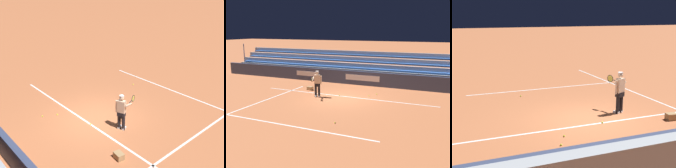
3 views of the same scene
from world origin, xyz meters
TOP-DOWN VIEW (x-y plane):
  - ground_plane at (0.00, 0.00)m, footprint 160.00×160.00m
  - court_baseline_white at (0.00, -0.50)m, footprint 12.00×0.10m
  - court_sideline_white at (4.11, 4.00)m, footprint 0.10×12.00m
  - court_service_line_white at (0.00, 5.50)m, footprint 8.22×0.10m
  - back_wall_sponsor_board at (0.01, -4.37)m, footprint 27.78×0.25m
  - bleacher_stand at (0.00, -6.20)m, footprint 26.39×2.40m
  - tennis_player at (1.54, 0.33)m, footprint 0.58×1.07m
  - ball_box_cardboard at (2.96, -1.17)m, footprint 0.44×0.35m
  - tennis_ball_stray_back at (-1.60, 4.34)m, footprint 0.07×0.07m
  - tennis_ball_far_right at (-1.50, -1.22)m, footprint 0.07×0.07m
  - tennis_ball_by_box at (-1.86, -1.86)m, footprint 0.07×0.07m
  - tennis_ball_on_baseline at (0.32, -0.52)m, footprint 0.07×0.07m

SIDE VIEW (x-z plane):
  - ground_plane at x=0.00m, z-range 0.00..0.00m
  - court_baseline_white at x=0.00m, z-range 0.00..0.01m
  - court_sideline_white at x=4.11m, z-range 0.00..0.01m
  - court_service_line_white at x=0.00m, z-range 0.00..0.01m
  - tennis_ball_stray_back at x=-1.60m, z-range 0.00..0.07m
  - tennis_ball_far_right at x=-1.50m, z-range 0.00..0.07m
  - tennis_ball_by_box at x=-1.86m, z-range 0.00..0.07m
  - tennis_ball_on_baseline at x=0.32m, z-range 0.00..0.07m
  - ball_box_cardboard at x=2.96m, z-range 0.00..0.26m
  - back_wall_sponsor_board at x=0.01m, z-range 0.00..1.10m
  - bleacher_stand at x=0.00m, z-range -0.75..2.20m
  - tennis_player at x=1.54m, z-range 0.04..1.75m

